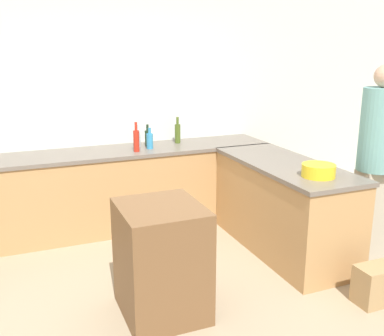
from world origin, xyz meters
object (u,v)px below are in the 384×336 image
mixing_bowl (318,170)px  hot_sauce_bottle (136,140)px  wine_bottle_dark (148,137)px  paper_bag (376,285)px  island_table (161,260)px  vinegar_bottle_clear (137,138)px  dish_soap_bottle (150,140)px  olive_oil_bottle (178,133)px  person_at_peninsula (377,158)px

mixing_bowl → hot_sauce_bottle: bearing=127.8°
mixing_bowl → wine_bottle_dark: (-0.99, 1.75, 0.04)m
hot_sauce_bottle → paper_bag: bearing=-58.4°
island_table → hot_sauce_bottle: hot_sauce_bottle is taller
hot_sauce_bottle → island_table: bearing=-99.6°
paper_bag → wine_bottle_dark: bearing=115.5°
wine_bottle_dark → hot_sauce_bottle: 0.30m
vinegar_bottle_clear → wine_bottle_dark: bearing=-5.0°
mixing_bowl → island_table: bearing=-176.0°
dish_soap_bottle → paper_bag: bearing=-62.7°
dish_soap_bottle → wine_bottle_dark: wine_bottle_dark is taller
wine_bottle_dark → hot_sauce_bottle: size_ratio=0.77×
olive_oil_bottle → person_at_peninsula: (1.29, -1.74, -0.02)m
island_table → hot_sauce_bottle: 1.75m
wine_bottle_dark → olive_oil_bottle: olive_oil_bottle is taller
island_table → vinegar_bottle_clear: 1.98m
paper_bag → mixing_bowl: bearing=102.8°
dish_soap_bottle → paper_bag: dish_soap_bottle is taller
island_table → paper_bag: bearing=-18.0°
mixing_bowl → person_at_peninsula: bearing=2.6°
dish_soap_bottle → wine_bottle_dark: size_ratio=0.95×
island_table → olive_oil_bottle: 2.13m
dish_soap_bottle → hot_sauce_bottle: 0.19m
island_table → vinegar_bottle_clear: vinegar_bottle_clear is taller
wine_bottle_dark → paper_bag: (1.13, -2.37, -0.83)m
mixing_bowl → person_at_peninsula: 0.67m
wine_bottle_dark → hot_sauce_bottle: (-0.19, -0.23, 0.03)m
mixing_bowl → person_at_peninsula: (0.67, 0.03, 0.04)m
olive_oil_bottle → mixing_bowl: bearing=-70.6°
island_table → person_at_peninsula: person_at_peninsula is taller
olive_oil_bottle → person_at_peninsula: size_ratio=0.17×
mixing_bowl → olive_oil_bottle: 1.88m
hot_sauce_bottle → vinegar_bottle_clear: bearing=73.4°
mixing_bowl → person_at_peninsula: size_ratio=0.16×
dish_soap_bottle → person_at_peninsula: size_ratio=0.13×
island_table → olive_oil_bottle: size_ratio=2.84×
person_at_peninsula → paper_bag: (-0.53, -0.65, -0.83)m
mixing_bowl → paper_bag: 1.02m
vinegar_bottle_clear → hot_sauce_bottle: 0.25m
hot_sauce_bottle → person_at_peninsula: bearing=-38.9°
mixing_bowl → dish_soap_bottle: size_ratio=1.24×
vinegar_bottle_clear → hot_sauce_bottle: hot_sauce_bottle is taller
mixing_bowl → dish_soap_bottle: 1.90m
hot_sauce_bottle → olive_oil_bottle: 0.61m
vinegar_bottle_clear → mixing_bowl: bearing=-57.8°
olive_oil_bottle → hot_sauce_bottle: bearing=-156.2°
hot_sauce_bottle → wine_bottle_dark: bearing=49.7°
wine_bottle_dark → paper_bag: 2.76m
olive_oil_bottle → person_at_peninsula: 2.17m
island_table → dish_soap_bottle: bearing=75.3°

